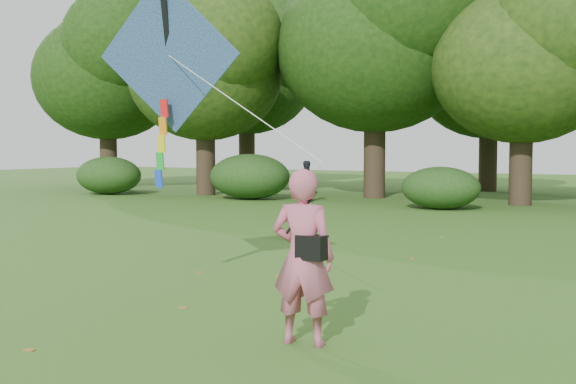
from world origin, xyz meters
The scene contains 7 objects.
ground centered at (0.00, 0.00, 0.00)m, with size 100.00×100.00×0.00m, color #265114.
man_kite_flyer centered at (-0.25, 0.30, 0.94)m, with size 0.69×0.45×1.88m, color #C15B74.
bystander_left centered at (-9.26, 17.55, 0.78)m, with size 0.76×0.59×1.56m, color #20212B.
crossbody_bag centered at (-0.13, 0.27, 1.06)m, with size 0.43×0.20×0.73m.
flying_kite centered at (-3.38, 1.98, 3.38)m, with size 4.51×2.12×3.05m.
shrub_band centered at (-0.72, 17.60, 0.86)m, with size 39.15×3.22×1.88m.
fallen_leaves centered at (-0.56, 3.40, 0.01)m, with size 8.85×13.49×0.01m.
Camera 1 is at (3.32, -6.39, 2.12)m, focal length 45.00 mm.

